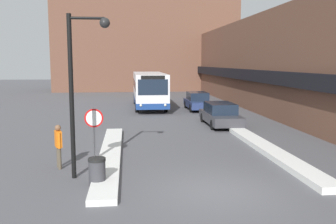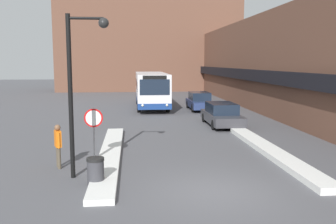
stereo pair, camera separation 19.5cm
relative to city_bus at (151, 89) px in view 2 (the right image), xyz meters
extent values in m
plane|color=#515156|center=(0.85, -22.50, -1.71)|extent=(160.00, 160.00, 0.00)
cube|color=brown|center=(10.85, 1.50, 2.26)|extent=(5.00, 60.00, 7.93)
cube|color=black|center=(8.10, 1.50, 1.34)|extent=(0.50, 60.00, 0.90)
cube|color=brown|center=(0.85, 21.98, 7.11)|extent=(26.00, 8.00, 17.63)
cube|color=silver|center=(-2.75, -17.51, -1.61)|extent=(0.90, 11.65, 0.19)
cube|color=silver|center=(4.45, -17.83, -1.58)|extent=(0.90, 10.63, 0.25)
cube|color=silver|center=(0.00, 0.01, 0.08)|extent=(2.62, 10.24, 2.68)
cube|color=navy|center=(0.00, 0.01, -1.02)|extent=(2.64, 10.26, 0.47)
cube|color=#192333|center=(0.00, 0.01, 0.46)|extent=(2.65, 9.42, 0.74)
cube|color=#192333|center=(0.00, -5.12, 0.48)|extent=(2.31, 0.03, 1.20)
cube|color=black|center=(0.00, -5.12, 1.24)|extent=(1.84, 0.03, 0.28)
sphere|color=#F2EAC6|center=(-0.94, -5.13, -0.91)|extent=(0.20, 0.20, 0.20)
sphere|color=#F2EAC6|center=(0.94, -5.13, -0.91)|extent=(0.20, 0.20, 0.20)
cylinder|color=black|center=(-1.19, -3.17, -1.18)|extent=(0.28, 1.06, 1.06)
cylinder|color=black|center=(1.19, -3.17, -1.18)|extent=(0.28, 1.06, 1.06)
cylinder|color=black|center=(-1.19, 3.18, -1.18)|extent=(0.28, 1.06, 1.06)
cylinder|color=black|center=(1.19, 3.18, -1.18)|extent=(0.28, 1.06, 1.06)
cube|color=#38383D|center=(4.05, -10.16, -1.18)|extent=(1.90, 4.87, 0.56)
cube|color=#192333|center=(4.05, -10.04, -0.57)|extent=(1.67, 2.68, 0.66)
cylinder|color=black|center=(4.92, -11.67, -1.40)|extent=(0.20, 0.61, 0.61)
cylinder|color=black|center=(3.18, -11.67, -1.40)|extent=(0.20, 0.61, 0.61)
cylinder|color=black|center=(4.92, -8.65, -1.40)|extent=(0.20, 0.61, 0.61)
cylinder|color=black|center=(3.18, -8.65, -1.40)|extent=(0.20, 0.61, 0.61)
cube|color=navy|center=(4.05, -2.20, -1.15)|extent=(1.79, 4.49, 0.58)
cube|color=#192333|center=(4.05, -2.08, -0.51)|extent=(1.57, 2.47, 0.69)
cylinder|color=black|center=(4.86, -3.59, -1.37)|extent=(0.20, 0.67, 0.67)
cylinder|color=black|center=(3.24, -3.59, -1.37)|extent=(0.20, 0.67, 0.67)
cylinder|color=black|center=(4.86, -0.80, -1.37)|extent=(0.20, 0.67, 0.67)
cylinder|color=black|center=(3.24, -0.80, -1.37)|extent=(0.20, 0.67, 0.67)
cylinder|color=gray|center=(-3.32, -18.57, -0.58)|extent=(0.07, 0.07, 2.25)
cylinder|color=red|center=(-3.32, -18.59, 0.16)|extent=(0.76, 0.03, 0.76)
cylinder|color=white|center=(-3.32, -18.61, 0.16)|extent=(0.62, 0.01, 0.62)
cylinder|color=black|center=(-3.90, -20.49, 1.17)|extent=(0.16, 0.16, 5.74)
cylinder|color=black|center=(-3.30, -20.49, 3.89)|extent=(1.20, 0.10, 0.10)
sphere|color=black|center=(-2.70, -20.49, 3.74)|extent=(0.36, 0.36, 0.36)
cylinder|color=brown|center=(-4.70, -19.05, -1.28)|extent=(0.13, 0.13, 0.85)
cylinder|color=brown|center=(-4.60, -19.33, -1.28)|extent=(0.13, 0.13, 0.85)
cube|color=orange|center=(-4.65, -19.19, -0.54)|extent=(0.36, 0.50, 0.64)
sphere|color=brown|center=(-4.65, -19.19, -0.10)|extent=(0.23, 0.23, 0.23)
cylinder|color=orange|center=(-4.73, -18.97, -0.57)|extent=(0.10, 0.10, 0.60)
cylinder|color=orange|center=(-4.57, -19.40, -0.57)|extent=(0.10, 0.10, 0.60)
cylinder|color=#38383D|center=(-3.01, -21.45, -1.28)|extent=(0.56, 0.56, 0.85)
cylinder|color=black|center=(-3.01, -21.45, -0.81)|extent=(0.59, 0.59, 0.10)
camera|label=1|loc=(-1.97, -33.73, 2.41)|focal=40.00mm
camera|label=2|loc=(-1.78, -33.75, 2.41)|focal=40.00mm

